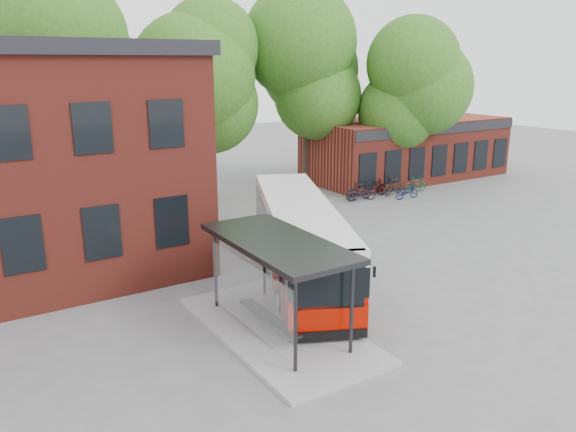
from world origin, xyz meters
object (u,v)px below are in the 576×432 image
bicycle_7 (416,185)px  bicycle_1 (359,191)px  bus_shelter (278,286)px  bicycle_2 (362,193)px  bicycle_5 (394,186)px  bicycle_6 (407,192)px  city_bus (299,240)px  bicycle_3 (374,187)px

bicycle_7 → bicycle_1: bearing=93.3°
bus_shelter → bicycle_2: bearing=42.0°
bus_shelter → bicycle_5: bearing=37.0°
bicycle_5 → bicycle_6: size_ratio=1.13×
bicycle_2 → bicycle_6: size_ratio=1.07×
bus_shelter → bicycle_7: size_ratio=4.42×
bus_shelter → bicycle_5: 18.96m
bus_shelter → bicycle_6: (15.04, 10.19, -1.02)m
bus_shelter → bicycle_5: size_ratio=3.77×
bicycle_6 → bicycle_7: 1.99m
bicycle_7 → bicycle_5: bearing=90.0°
city_bus → bicycle_1: (9.48, 8.08, -0.85)m
bicycle_3 → bicycle_5: size_ratio=0.93×
city_bus → bicycle_1: bearing=65.0°
bus_shelter → bicycle_5: bus_shelter is taller
bicycle_2 → bicycle_6: (2.48, -1.10, -0.03)m
city_bus → bicycle_6: bearing=54.0°
bicycle_3 → bicycle_6: (1.05, -1.72, -0.09)m
bicycle_1 → bicycle_5: bearing=-91.6°
city_bus → bicycle_3: size_ratio=6.46×
bus_shelter → bicycle_6: bus_shelter is taller
bicycle_2 → bicycle_6: bicycle_2 is taller
bicycle_5 → bicycle_7: bicycle_5 is taller
bicycle_2 → bicycle_5: size_ratio=0.95×
bicycle_5 → bicycle_6: 1.23m
city_bus → bicycle_1: size_ratio=5.97×
city_bus → bicycle_6: 13.86m
bus_shelter → bicycle_1: bus_shelter is taller
bicycle_2 → bicycle_1: bearing=36.3°
bus_shelter → city_bus: bus_shelter is taller
city_bus → bicycle_2: city_bus is taller
bus_shelter → city_bus: bearing=48.7°
bicycle_5 → bicycle_6: bicycle_5 is taller
bicycle_3 → bicycle_5: bearing=-94.0°
bicycle_7 → bicycle_6: bearing=128.0°
bus_shelter → bicycle_7: 20.17m
bus_shelter → bicycle_7: (16.74, 11.22, -0.97)m
bicycle_1 → bicycle_2: 0.23m
bicycle_1 → bicycle_2: (0.08, -0.19, -0.10)m
bicycle_1 → bicycle_2: bearing=-157.4°
city_bus → bicycle_6: city_bus is taller
bicycle_1 → bicycle_3: size_ratio=1.08×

